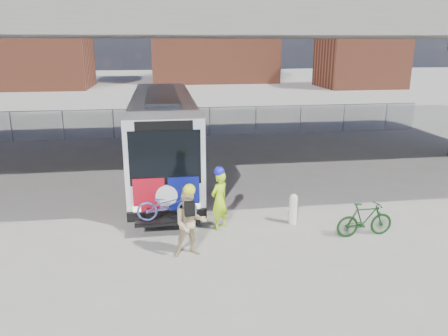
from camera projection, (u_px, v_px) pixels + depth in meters
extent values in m
plane|color=#9E9991|center=(220.00, 201.00, 16.55)|extent=(160.00, 160.00, 0.00)
cube|color=silver|center=(163.00, 132.00, 19.42)|extent=(2.55, 12.00, 3.20)
cube|color=black|center=(163.00, 116.00, 19.71)|extent=(2.61, 11.00, 1.28)
cube|color=black|center=(165.00, 158.00, 13.65)|extent=(2.24, 0.12, 1.76)
cube|color=black|center=(164.00, 125.00, 13.37)|extent=(1.78, 0.12, 0.30)
cube|color=black|center=(167.00, 215.00, 14.09)|extent=(2.55, 0.20, 0.30)
cube|color=#A20C1B|center=(149.00, 196.00, 13.86)|extent=(1.00, 0.08, 1.20)
cube|color=navy|center=(184.00, 195.00, 14.01)|extent=(1.00, 0.08, 1.20)
cylinder|color=silver|center=(167.00, 196.00, 13.91)|extent=(0.70, 0.06, 0.70)
cube|color=gray|center=(162.00, 94.00, 18.95)|extent=(1.28, 7.20, 0.14)
cube|color=black|center=(168.00, 221.00, 13.61)|extent=(2.00, 0.70, 0.06)
cylinder|color=black|center=(134.00, 198.00, 15.48)|extent=(0.30, 1.00, 1.00)
cylinder|color=black|center=(198.00, 195.00, 15.80)|extent=(0.30, 1.00, 1.00)
cylinder|color=black|center=(142.00, 144.00, 23.65)|extent=(0.30, 1.00, 1.00)
cylinder|color=black|center=(185.00, 142.00, 23.97)|extent=(0.30, 1.00, 1.00)
cube|color=#A20C1B|center=(129.00, 172.00, 15.81)|extent=(0.06, 2.60, 1.70)
cube|color=navy|center=(131.00, 160.00, 17.33)|extent=(0.06, 1.40, 1.70)
cube|color=#A20C1B|center=(201.00, 169.00, 16.17)|extent=(0.06, 2.60, 1.70)
cube|color=navy|center=(197.00, 158.00, 17.69)|extent=(0.06, 1.40, 1.70)
imported|color=#445897|center=(167.00, 205.00, 13.47)|extent=(1.87, 0.69, 0.98)
cube|color=#605E59|center=(206.00, 19.00, 18.47)|extent=(40.00, 16.00, 1.50)
cylinder|color=gray|center=(63.00, 125.00, 26.60)|extent=(0.06, 0.06, 1.80)
cylinder|color=gray|center=(130.00, 124.00, 27.15)|extent=(0.06, 0.06, 1.80)
cylinder|color=gray|center=(194.00, 122.00, 27.70)|extent=(0.06, 0.06, 1.80)
cylinder|color=gray|center=(256.00, 121.00, 28.26)|extent=(0.06, 0.06, 1.80)
cylinder|color=gray|center=(315.00, 119.00, 28.81)|extent=(0.06, 0.06, 1.80)
cylinder|color=gray|center=(372.00, 118.00, 29.37)|extent=(0.06, 0.06, 1.80)
plane|color=gray|center=(194.00, 122.00, 27.70)|extent=(30.00, 0.00, 30.00)
cube|color=gray|center=(194.00, 108.00, 27.45)|extent=(30.00, 0.05, 0.04)
cube|color=brown|center=(32.00, 48.00, 55.42)|extent=(14.00, 10.00, 10.00)
cube|color=brown|center=(212.00, 40.00, 65.12)|extent=(18.00, 12.00, 12.00)
cube|color=brown|center=(361.00, 56.00, 56.76)|extent=(10.00, 8.00, 8.00)
cylinder|color=silver|center=(293.00, 211.00, 14.42)|extent=(0.27, 0.27, 0.91)
sphere|color=silver|center=(294.00, 198.00, 14.29)|extent=(0.27, 0.27, 0.27)
imported|color=#B6F319|center=(219.00, 200.00, 13.94)|extent=(0.82, 0.79, 1.90)
sphere|color=#1A1EDE|center=(219.00, 171.00, 13.67)|extent=(0.33, 0.33, 0.33)
imported|color=tan|center=(190.00, 223.00, 12.13)|extent=(1.01, 0.82, 1.93)
sphere|color=#E8FE1A|center=(189.00, 190.00, 11.86)|extent=(0.34, 0.34, 0.34)
cube|color=black|center=(190.00, 209.00, 11.80)|extent=(0.29, 0.19, 0.40)
imported|color=#123912|center=(365.00, 220.00, 13.45)|extent=(1.85, 0.59, 1.10)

